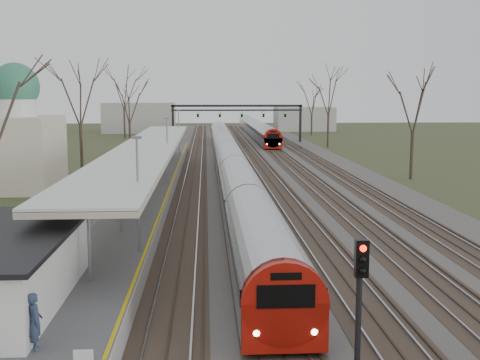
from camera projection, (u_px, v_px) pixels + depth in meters
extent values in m
cube|color=#474442|center=(249.00, 164.00, 67.24)|extent=(24.00, 160.00, 0.10)
cube|color=#4C3828|center=(195.00, 164.00, 66.89)|extent=(2.60, 160.00, 0.06)
cube|color=gray|center=(189.00, 163.00, 66.84)|extent=(0.07, 160.00, 0.12)
cube|color=gray|center=(201.00, 163.00, 66.92)|extent=(0.07, 160.00, 0.12)
cube|color=#4C3828|center=(226.00, 164.00, 67.09)|extent=(2.60, 160.00, 0.06)
cube|color=gray|center=(220.00, 163.00, 67.04)|extent=(0.07, 160.00, 0.12)
cube|color=gray|center=(233.00, 163.00, 67.12)|extent=(0.07, 160.00, 0.12)
cube|color=#4C3828|center=(258.00, 163.00, 67.29)|extent=(2.60, 160.00, 0.06)
cube|color=gray|center=(251.00, 163.00, 67.24)|extent=(0.07, 160.00, 0.12)
cube|color=gray|center=(264.00, 163.00, 67.32)|extent=(0.07, 160.00, 0.12)
cube|color=#4C3828|center=(289.00, 163.00, 67.48)|extent=(2.60, 160.00, 0.06)
cube|color=gray|center=(282.00, 163.00, 67.43)|extent=(0.07, 160.00, 0.12)
cube|color=gray|center=(295.00, 163.00, 67.51)|extent=(0.07, 160.00, 0.12)
cube|color=#4C3828|center=(319.00, 163.00, 67.68)|extent=(2.60, 160.00, 0.06)
cube|color=gray|center=(313.00, 162.00, 67.63)|extent=(0.07, 160.00, 0.12)
cube|color=gray|center=(326.00, 162.00, 67.71)|extent=(0.07, 160.00, 0.12)
cube|color=#9E9B93|center=(154.00, 184.00, 49.37)|extent=(3.50, 69.00, 1.00)
cylinder|color=slate|center=(89.00, 241.00, 21.91)|extent=(0.14, 0.14, 3.00)
cylinder|color=slate|center=(120.00, 202.00, 29.81)|extent=(0.14, 0.14, 3.00)
cylinder|color=slate|center=(138.00, 179.00, 37.72)|extent=(0.14, 0.14, 3.00)
cylinder|color=slate|center=(150.00, 165.00, 45.62)|extent=(0.14, 0.14, 3.00)
cylinder|color=slate|center=(158.00, 154.00, 53.53)|extent=(0.14, 0.14, 3.00)
cylinder|color=slate|center=(164.00, 146.00, 61.44)|extent=(0.14, 0.14, 3.00)
cube|color=silver|center=(148.00, 145.00, 44.42)|extent=(4.10, 50.00, 0.12)
cube|color=#BBB291|center=(148.00, 148.00, 44.44)|extent=(4.10, 50.00, 0.25)
cylinder|color=silver|center=(16.00, 102.00, 48.29)|extent=(3.20, 3.20, 2.50)
sphere|color=#28654A|center=(15.00, 87.00, 48.12)|extent=(3.80, 3.80, 3.80)
cube|color=black|center=(173.00, 124.00, 95.90)|extent=(0.35, 0.35, 6.00)
cube|color=black|center=(300.00, 124.00, 97.05)|extent=(0.35, 0.35, 6.00)
cube|color=black|center=(237.00, 106.00, 96.06)|extent=(21.00, 0.35, 0.35)
cube|color=black|center=(237.00, 110.00, 96.16)|extent=(21.00, 0.25, 0.25)
cube|color=black|center=(198.00, 115.00, 95.71)|extent=(0.32, 0.22, 0.85)
sphere|color=#0CFF19|center=(198.00, 113.00, 95.53)|extent=(0.16, 0.16, 0.16)
cube|color=black|center=(220.00, 115.00, 95.91)|extent=(0.32, 0.22, 0.85)
sphere|color=#0CFF19|center=(220.00, 113.00, 95.73)|extent=(0.16, 0.16, 0.16)
cube|color=black|center=(242.00, 115.00, 96.10)|extent=(0.32, 0.22, 0.85)
sphere|color=#0CFF19|center=(242.00, 113.00, 95.93)|extent=(0.16, 0.16, 0.16)
cube|color=black|center=(264.00, 115.00, 96.30)|extent=(0.32, 0.22, 0.85)
sphere|color=#0CFF19|center=(264.00, 113.00, 96.13)|extent=(0.16, 0.16, 0.16)
cube|color=black|center=(285.00, 115.00, 96.50)|extent=(0.32, 0.22, 0.85)
sphere|color=#0CFF19|center=(285.00, 113.00, 96.32)|extent=(0.16, 0.16, 0.16)
cylinder|color=#2D231C|center=(81.00, 149.00, 59.01)|extent=(0.30, 0.30, 4.95)
cylinder|color=#2D231C|center=(412.00, 155.00, 54.86)|extent=(0.30, 0.30, 4.50)
cube|color=#A3A5AD|center=(228.00, 159.00, 62.07)|extent=(2.55, 90.00, 1.60)
cylinder|color=#A3A5AD|center=(228.00, 153.00, 61.98)|extent=(2.60, 89.70, 2.60)
cube|color=black|center=(228.00, 152.00, 61.97)|extent=(2.62, 89.40, 0.55)
cube|color=#A11109|center=(284.00, 326.00, 17.71)|extent=(2.55, 0.50, 1.50)
cylinder|color=#A11109|center=(284.00, 303.00, 17.66)|extent=(2.60, 0.60, 2.60)
cube|color=black|center=(286.00, 296.00, 17.35)|extent=(1.70, 0.12, 0.70)
sphere|color=white|center=(256.00, 333.00, 17.48)|extent=(0.22, 0.22, 0.22)
sphere|color=white|center=(314.00, 331.00, 17.58)|extent=(0.22, 0.22, 0.22)
cube|color=black|center=(228.00, 168.00, 62.21)|extent=(1.80, 89.00, 0.35)
cube|color=#A3A5AD|center=(255.00, 130.00, 112.46)|extent=(2.55, 60.00, 1.60)
cylinder|color=#A3A5AD|center=(255.00, 126.00, 112.37)|extent=(2.60, 59.70, 2.60)
cube|color=black|center=(255.00, 126.00, 112.36)|extent=(2.62, 59.40, 0.55)
cube|color=#A11109|center=(273.00, 143.00, 82.93)|extent=(2.55, 0.50, 1.50)
cylinder|color=#A11109|center=(273.00, 138.00, 82.87)|extent=(2.60, 0.60, 2.60)
cube|color=black|center=(273.00, 136.00, 82.57)|extent=(1.70, 0.12, 0.70)
sphere|color=white|center=(267.00, 144.00, 82.69)|extent=(0.22, 0.22, 0.22)
sphere|color=white|center=(279.00, 144.00, 82.79)|extent=(0.22, 0.22, 0.22)
cube|color=black|center=(255.00, 135.00, 112.60)|extent=(1.80, 59.00, 0.35)
imported|color=#2B3954|center=(35.00, 322.00, 16.06)|extent=(0.57, 0.69, 1.61)
cylinder|color=black|center=(358.00, 315.00, 15.99)|extent=(0.16, 0.16, 4.00)
cube|color=black|center=(362.00, 258.00, 15.62)|extent=(0.35, 0.22, 1.00)
sphere|color=#FF0C05|center=(363.00, 248.00, 15.45)|extent=(0.18, 0.18, 0.18)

